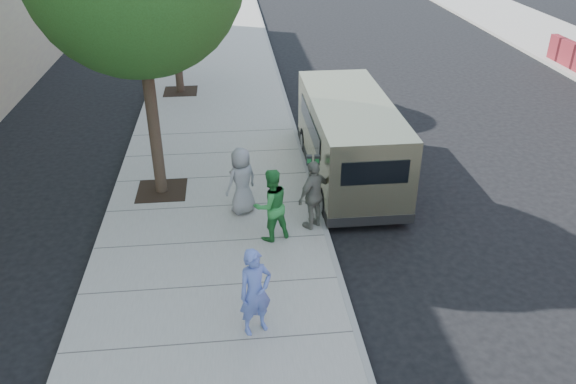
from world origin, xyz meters
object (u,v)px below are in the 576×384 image
(parking_meter, at_px, (313,171))
(person_striped_polo, at_px, (314,195))
(van, at_px, (348,138))
(person_green_shirt, at_px, (271,205))
(person_gray_shirt, at_px, (242,181))
(person_officer, at_px, (255,292))

(parking_meter, height_order, person_striped_polo, person_striped_polo)
(van, relative_size, person_green_shirt, 3.59)
(van, relative_size, person_striped_polo, 3.64)
(parking_meter, bearing_deg, person_green_shirt, -130.51)
(parking_meter, bearing_deg, person_striped_polo, -90.15)
(parking_meter, height_order, person_gray_shirt, person_gray_shirt)
(parking_meter, xyz_separation_m, person_striped_polo, (-0.06, -0.62, -0.25))
(van, distance_m, person_gray_shirt, 3.28)
(person_officer, distance_m, person_green_shirt, 2.84)
(parking_meter, height_order, person_green_shirt, person_green_shirt)
(van, xyz_separation_m, person_green_shirt, (-2.21, -2.90, -0.18))
(van, xyz_separation_m, person_gray_shirt, (-2.78, -1.72, -0.19))
(person_officer, distance_m, person_striped_polo, 3.47)
(person_green_shirt, bearing_deg, parking_meter, -158.06)
(parking_meter, distance_m, person_striped_polo, 0.67)
(person_officer, xyz_separation_m, person_gray_shirt, (-0.09, 3.97, -0.01))
(parking_meter, xyz_separation_m, person_officer, (-1.50, -3.78, -0.24))
(person_officer, height_order, person_gray_shirt, person_officer)
(person_officer, relative_size, person_striped_polo, 1.01)
(parking_meter, relative_size, van, 0.25)
(person_green_shirt, height_order, person_striped_polo, person_green_shirt)
(van, height_order, person_officer, van)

